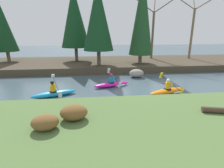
{
  "coord_description": "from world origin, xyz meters",
  "views": [
    {
      "loc": [
        -3.18,
        -11.16,
        3.81
      ],
      "look_at": [
        -1.98,
        -0.22,
        0.55
      ],
      "focal_mm": 28.0,
      "sensor_mm": 36.0,
      "label": 1
    }
  ],
  "objects_px": {
    "kayaker_lead": "(169,90)",
    "kayaker_middle": "(113,84)",
    "kayaker_trailing": "(54,93)",
    "boulder_midstream": "(137,73)"
  },
  "relations": [
    {
      "from": "kayaker_lead",
      "to": "kayaker_trailing",
      "type": "bearing_deg",
      "value": 158.98
    },
    {
      "from": "kayaker_lead",
      "to": "boulder_midstream",
      "type": "xyz_separation_m",
      "value": [
        -1.08,
        4.4,
        0.16
      ]
    },
    {
      "from": "kayaker_lead",
      "to": "boulder_midstream",
      "type": "distance_m",
      "value": 4.53
    },
    {
      "from": "kayaker_middle",
      "to": "kayaker_trailing",
      "type": "height_order",
      "value": "same"
    },
    {
      "from": "boulder_midstream",
      "to": "kayaker_trailing",
      "type": "bearing_deg",
      "value": -146.33
    },
    {
      "from": "kayaker_middle",
      "to": "boulder_midstream",
      "type": "bearing_deg",
      "value": 28.77
    },
    {
      "from": "kayaker_lead",
      "to": "kayaker_middle",
      "type": "bearing_deg",
      "value": 132.04
    },
    {
      "from": "kayaker_lead",
      "to": "kayaker_trailing",
      "type": "distance_m",
      "value": 7.29
    },
    {
      "from": "kayaker_trailing",
      "to": "boulder_midstream",
      "type": "relative_size",
      "value": 2.14
    },
    {
      "from": "kayaker_trailing",
      "to": "boulder_midstream",
      "type": "bearing_deg",
      "value": 11.83
    }
  ]
}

